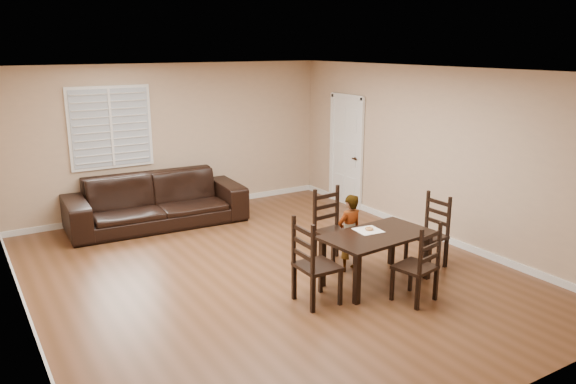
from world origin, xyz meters
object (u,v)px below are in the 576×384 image
Objects in this scene: dining_table at (377,240)px; donut at (369,228)px; chair_far at (424,268)px; sofa at (156,201)px; chair_right at (433,233)px; chair_left at (308,266)px; child at (349,233)px; chair_near at (329,228)px.

dining_table is 0.20m from donut.
dining_table is at bearing -91.68° from donut.
sofa is (-1.70, 4.59, -0.02)m from chair_far.
chair_right reaches higher than sofa.
chair_left is at bearing -86.96° from chair_right.
chair_left reaches higher than sofa.
sofa is at bearing 8.47° from chair_left.
chair_far is at bearing -51.41° from chair_right.
sofa is (-1.58, 3.31, -0.11)m from child.
child reaches higher than chair_left.
chair_left is 1.05× the size of chair_right.
child is 9.81× the size of donut.
child reaches higher than sofa.
chair_far is at bearing -85.49° from donut.
sofa reaches higher than donut.
chair_right is at bearing -50.86° from sofa.
child is (-1.14, 0.43, 0.08)m from chair_right.
chair_near is 0.80m from donut.
chair_far is 1.33m from chair_right.
sofa is (-1.63, 3.67, -0.26)m from donut.
child is at bearing -61.38° from sofa.
donut is at bearing -97.55° from chair_far.
child reaches higher than chair_right.
chair_near is 1.06× the size of chair_right.
chair_right is (1.18, -0.85, -0.03)m from chair_near.
chair_right is 0.94× the size of child.
dining_table is 1.38× the size of chair_near.
chair_far is (0.16, -1.70, -0.04)m from chair_near.
donut is 0.04× the size of sofa.
donut is at bearing -89.65° from chair_near.
chair_right is 4.63m from sofa.
chair_left is (-1.19, 0.69, 0.03)m from chair_far.
chair_far is (0.08, -0.77, -0.13)m from dining_table.
chair_near reaches higher than chair_right.
donut is at bearing -95.23° from chair_right.
chair_left reaches higher than chair_right.
chair_right is (2.21, 0.16, -0.02)m from chair_left.
chair_near is 1.01× the size of chair_left.
donut is at bearing -62.95° from sofa.
child is (-0.12, 1.28, 0.09)m from chair_far.
chair_near is 1.44m from chair_left.
sofa is at bearing -81.75° from chair_far.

